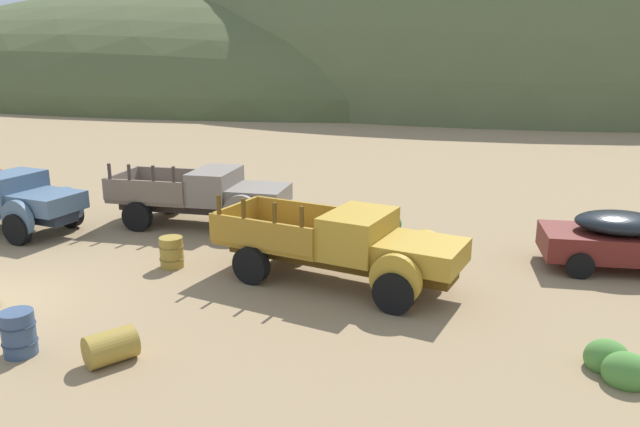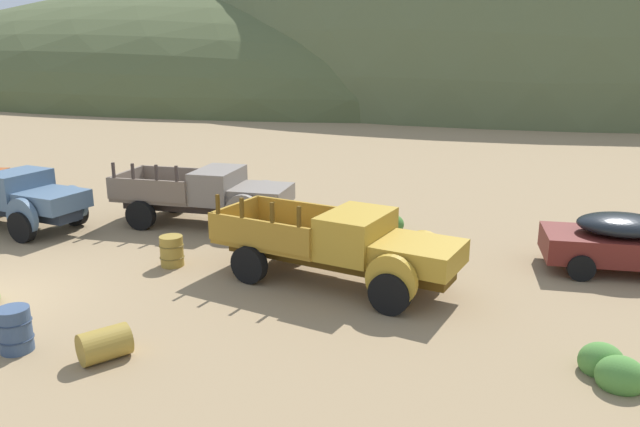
# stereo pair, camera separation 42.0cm
# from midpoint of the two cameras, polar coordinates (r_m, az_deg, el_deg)

# --- Properties ---
(hill_far_right) EXTENTS (107.26, 58.74, 26.41)m
(hill_far_right) POSITION_cam_midpoint_polar(r_m,az_deg,el_deg) (80.45, -7.75, 11.06)
(hill_far_right) COLOR #4C5633
(hill_far_right) RESTS_ON ground
(hill_distant) EXTENTS (86.09, 60.18, 50.58)m
(hill_distant) POSITION_cam_midpoint_polar(r_m,az_deg,el_deg) (75.96, 15.13, 10.44)
(hill_distant) COLOR #56603D
(hill_distant) RESTS_ON ground
(truck_chalk_blue) EXTENTS (6.04, 2.93, 1.89)m
(truck_chalk_blue) POSITION_cam_midpoint_polar(r_m,az_deg,el_deg) (21.94, -27.33, 1.07)
(truck_chalk_blue) COLOR #262D39
(truck_chalk_blue) RESTS_ON ground
(truck_primer_gray) EXTENTS (5.89, 2.79, 2.16)m
(truck_primer_gray) POSITION_cam_midpoint_polar(r_m,az_deg,el_deg) (20.37, -10.56, 1.60)
(truck_primer_gray) COLOR #3D322D
(truck_primer_gray) RESTS_ON ground
(truck_mustard) EXTENTS (6.50, 3.38, 2.16)m
(truck_mustard) POSITION_cam_midpoint_polar(r_m,az_deg,el_deg) (14.96, 2.40, -3.14)
(truck_mustard) COLOR #593D12
(truck_mustard) RESTS_ON ground
(car_oxblood) EXTENTS (4.73, 2.38, 1.57)m
(car_oxblood) POSITION_cam_midpoint_polar(r_m,az_deg,el_deg) (17.97, 26.63, -2.25)
(car_oxblood) COLOR maroon
(car_oxblood) RESTS_ON ground
(oil_drum_tipped) EXTENTS (1.03, 1.11, 0.63)m
(oil_drum_tipped) POSITION_cam_midpoint_polar(r_m,az_deg,el_deg) (12.38, -19.90, -11.64)
(oil_drum_tipped) COLOR olive
(oil_drum_tipped) RESTS_ON ground
(oil_drum_spare) EXTENTS (0.67, 0.67, 0.83)m
(oil_drum_spare) POSITION_cam_midpoint_polar(r_m,az_deg,el_deg) (16.90, -14.40, -3.53)
(oil_drum_spare) COLOR olive
(oil_drum_spare) RESTS_ON ground
(oil_drum_by_truck) EXTENTS (0.66, 0.66, 0.89)m
(oil_drum_by_truck) POSITION_cam_midpoint_polar(r_m,az_deg,el_deg) (13.29, -27.16, -9.93)
(oil_drum_by_truck) COLOR #384C6B
(oil_drum_by_truck) RESTS_ON ground
(bush_near_barrel) EXTENTS (1.08, 1.21, 0.73)m
(bush_near_barrel) POSITION_cam_midpoint_polar(r_m,az_deg,el_deg) (12.40, 25.10, -12.75)
(bush_near_barrel) COLOR #4C8438
(bush_near_barrel) RESTS_ON ground
(bush_front_left) EXTENTS (0.99, 0.88, 0.75)m
(bush_front_left) POSITION_cam_midpoint_polar(r_m,az_deg,el_deg) (19.90, 5.59, -0.96)
(bush_front_left) COLOR #3D702D
(bush_front_left) RESTS_ON ground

